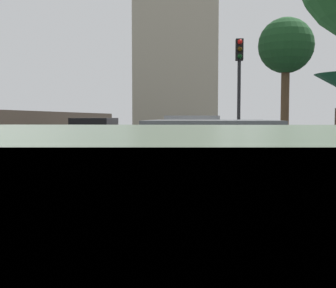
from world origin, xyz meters
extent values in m
cube|color=slate|center=(2.77, 1.29, 0.63)|extent=(1.77, 3.95, 0.65)
cube|color=#494D50|center=(2.77, 1.31, 1.19)|extent=(1.54, 1.97, 0.46)
cylinder|color=black|center=(1.99, 2.59, 0.30)|extent=(0.22, 0.61, 0.61)
cylinder|color=black|center=(3.58, 2.58, 0.30)|extent=(0.22, 0.61, 0.61)
cylinder|color=black|center=(1.97, 0.00, 0.30)|extent=(0.22, 0.61, 0.61)
cylinder|color=black|center=(3.56, -0.02, 0.30)|extent=(0.22, 0.61, 0.61)
cube|color=#B2B5BA|center=(2.44, 8.32, 0.65)|extent=(1.90, 4.14, 0.67)
cube|color=gray|center=(2.44, 8.27, 1.24)|extent=(1.59, 1.97, 0.50)
cylinder|color=black|center=(1.59, 9.62, 0.32)|extent=(0.25, 0.65, 0.64)
cylinder|color=black|center=(3.15, 9.69, 0.32)|extent=(0.25, 0.65, 0.64)
cylinder|color=black|center=(1.73, 6.94, 0.32)|extent=(0.25, 0.65, 0.64)
cylinder|color=black|center=(3.29, 7.02, 0.32)|extent=(0.25, 0.65, 0.64)
cube|color=black|center=(-1.69, 13.62, 0.64)|extent=(1.99, 3.96, 0.64)
cube|color=black|center=(-1.68, 13.67, 1.19)|extent=(1.68, 2.09, 0.44)
cylinder|color=black|center=(-0.93, 12.30, 0.32)|extent=(0.25, 0.66, 0.65)
cylinder|color=black|center=(-2.58, 12.39, 0.32)|extent=(0.25, 0.66, 0.65)
cylinder|color=black|center=(-0.80, 14.86, 0.32)|extent=(0.25, 0.66, 0.65)
cylinder|color=black|center=(-2.44, 14.94, 0.32)|extent=(0.25, 0.66, 0.65)
cube|color=maroon|center=(2.90, 19.24, 0.64)|extent=(1.86, 4.44, 0.65)
cube|color=#461C22|center=(2.89, 18.96, 1.23)|extent=(1.58, 2.13, 0.54)
cylinder|color=black|center=(2.15, 20.71, 0.31)|extent=(0.24, 0.64, 0.63)
cylinder|color=black|center=(3.74, 20.66, 0.31)|extent=(0.24, 0.64, 0.63)
cylinder|color=black|center=(2.06, 17.82, 0.31)|extent=(0.24, 0.64, 0.63)
cylinder|color=black|center=(3.65, 17.77, 0.31)|extent=(0.24, 0.64, 0.63)
cube|color=#3F2314|center=(4.49, 2.06, 1.01)|extent=(0.21, 0.13, 0.24)
cylinder|color=black|center=(4.11, 11.19, 1.79)|extent=(0.12, 0.12, 3.30)
cube|color=black|center=(4.11, 11.19, 3.82)|extent=(0.26, 0.26, 0.75)
sphere|color=red|center=(4.11, 11.02, 4.07)|extent=(0.17, 0.17, 0.17)
sphere|color=#392405|center=(4.11, 11.02, 3.82)|extent=(0.17, 0.17, 0.17)
sphere|color=black|center=(4.11, 11.02, 3.57)|extent=(0.17, 0.17, 0.17)
cylinder|color=#4C3823|center=(6.79, 16.40, 1.95)|extent=(0.39, 0.39, 3.89)
sphere|color=#19421E|center=(6.79, 16.40, 4.80)|extent=(2.59, 2.59, 2.59)
cube|color=#B2A88E|center=(-0.79, 57.48, 9.08)|extent=(12.54, 13.18, 18.16)
camera|label=1|loc=(2.60, -4.08, 1.46)|focal=45.49mm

